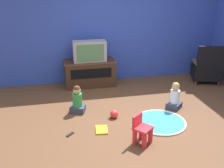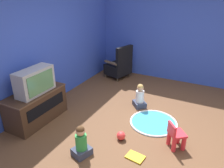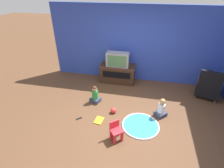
# 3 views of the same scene
# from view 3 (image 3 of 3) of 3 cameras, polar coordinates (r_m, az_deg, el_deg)

# --- Properties ---
(ground_plane) EXTENTS (30.00, 30.00, 0.00)m
(ground_plane) POSITION_cam_3_polar(r_m,az_deg,el_deg) (4.63, 5.38, -11.68)
(ground_plane) COLOR brown
(wall_back) EXTENTS (5.83, 0.12, 2.53)m
(wall_back) POSITION_cam_3_polar(r_m,az_deg,el_deg) (6.02, 7.96, 12.57)
(wall_back) COLOR #2D47B2
(wall_back) RESTS_ON ground_plane
(tv_cabinet) EXTENTS (1.20, 0.55, 0.62)m
(tv_cabinet) POSITION_cam_3_polar(r_m,az_deg,el_deg) (6.12, 1.88, 3.58)
(tv_cabinet) COLOR #382316
(tv_cabinet) RESTS_ON ground_plane
(television) EXTENTS (0.75, 0.32, 0.48)m
(television) POSITION_cam_3_polar(r_m,az_deg,el_deg) (5.84, 1.86, 7.99)
(television) COLOR #939399
(television) RESTS_ON tv_cabinet
(black_armchair) EXTENTS (0.78, 0.73, 0.96)m
(black_armchair) POSITION_cam_3_polar(r_m,az_deg,el_deg) (5.96, 28.86, -0.99)
(black_armchair) COLOR brown
(black_armchair) RESTS_ON ground_plane
(yellow_kid_chair) EXTENTS (0.35, 0.35, 0.46)m
(yellow_kid_chair) POSITION_cam_3_polar(r_m,az_deg,el_deg) (4.03, 1.38, -15.39)
(yellow_kid_chair) COLOR red
(yellow_kid_chair) RESTS_ON ground_plane
(play_mat) EXTENTS (0.93, 0.93, 0.04)m
(play_mat) POSITION_cam_3_polar(r_m,az_deg,el_deg) (4.51, 9.28, -13.19)
(play_mat) COLOR teal
(play_mat) RESTS_ON ground_plane
(child_watching_left) EXTENTS (0.33, 0.31, 0.54)m
(child_watching_left) POSITION_cam_3_polar(r_m,az_deg,el_deg) (5.13, -5.55, -3.62)
(child_watching_left) COLOR #33384C
(child_watching_left) RESTS_ON ground_plane
(child_watching_center) EXTENTS (0.37, 0.37, 0.54)m
(child_watching_center) POSITION_cam_3_polar(r_m,az_deg,el_deg) (4.77, 15.81, -7.78)
(child_watching_center) COLOR #33384C
(child_watching_center) RESTS_ON ground_plane
(toy_ball) EXTENTS (0.15, 0.15, 0.15)m
(toy_ball) POSITION_cam_3_polar(r_m,az_deg,el_deg) (4.79, 0.49, -8.62)
(toy_ball) COLOR red
(toy_ball) RESTS_ON ground_plane
(book) EXTENTS (0.23, 0.30, 0.02)m
(book) POSITION_cam_3_polar(r_m,az_deg,el_deg) (4.60, -4.30, -11.75)
(book) COLOR gold
(book) RESTS_ON ground_plane
(remote_control) EXTENTS (0.14, 0.14, 0.02)m
(remote_control) POSITION_cam_3_polar(r_m,az_deg,el_deg) (4.73, -10.71, -10.97)
(remote_control) COLOR black
(remote_control) RESTS_ON ground_plane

